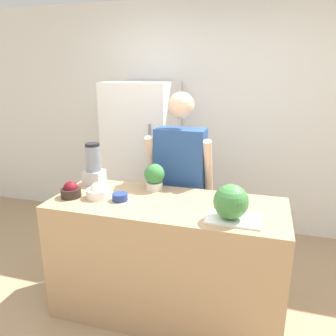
{
  "coord_description": "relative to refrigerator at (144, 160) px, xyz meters",
  "views": [
    {
      "loc": [
        0.63,
        -1.77,
        1.84
      ],
      "look_at": [
        0.0,
        0.38,
        1.17
      ],
      "focal_mm": 35.0,
      "sensor_mm": 36.0,
      "label": 1
    }
  ],
  "objects": [
    {
      "name": "refrigerator",
      "position": [
        0.0,
        0.0,
        0.0
      ],
      "size": [
        0.7,
        0.75,
        1.73
      ],
      "color": "white",
      "rests_on": "ground_plane"
    },
    {
      "name": "counter_island",
      "position": [
        0.65,
        -1.26,
        -0.4
      ],
      "size": [
        1.71,
        0.69,
        0.92
      ],
      "color": "tan",
      "rests_on": "ground_plane"
    },
    {
      "name": "potted_plant",
      "position": [
        0.48,
        -1.03,
        0.17
      ],
      "size": [
        0.16,
        0.16,
        0.21
      ],
      "color": "beige",
      "rests_on": "counter_island"
    },
    {
      "name": "bowl_small_blue",
      "position": [
        0.31,
        -1.32,
        0.09
      ],
      "size": [
        0.11,
        0.11,
        0.05
      ],
      "color": "navy",
      "rests_on": "counter_island"
    },
    {
      "name": "blender",
      "position": [
        -0.04,
        -1.06,
        0.22
      ],
      "size": [
        0.15,
        0.15,
        0.35
      ],
      "color": "#B7B7BC",
      "rests_on": "counter_island"
    },
    {
      "name": "watermelon",
      "position": [
        1.12,
        -1.43,
        0.18
      ],
      "size": [
        0.22,
        0.22,
        0.22
      ],
      "color": "#3D7F3D",
      "rests_on": "cutting_board"
    },
    {
      "name": "bowl_cherries",
      "position": [
        -0.07,
        -1.36,
        0.11
      ],
      "size": [
        0.15,
        0.15,
        0.12
      ],
      "color": "#2D231E",
      "rests_on": "counter_island"
    },
    {
      "name": "cutting_board",
      "position": [
        1.14,
        -1.42,
        0.07
      ],
      "size": [
        0.35,
        0.22,
        0.01
      ],
      "color": "white",
      "rests_on": "counter_island"
    },
    {
      "name": "person",
      "position": [
        0.62,
        -0.74,
        -0.01
      ],
      "size": [
        0.56,
        0.27,
        1.68
      ],
      "color": "gray",
      "rests_on": "ground_plane"
    },
    {
      "name": "wall_back",
      "position": [
        0.65,
        0.41,
        0.43
      ],
      "size": [
        8.0,
        0.06,
        2.6
      ],
      "color": "white",
      "rests_on": "ground_plane"
    },
    {
      "name": "bowl_cream",
      "position": [
        0.13,
        -1.32,
        0.1
      ],
      "size": [
        0.17,
        0.17,
        0.12
      ],
      "color": "white",
      "rests_on": "counter_island"
    }
  ]
}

